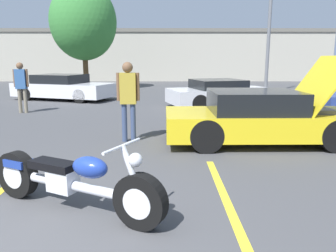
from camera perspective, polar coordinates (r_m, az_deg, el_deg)
name	(u,v)px	position (r m, az deg, el deg)	size (l,w,h in m)	color
parking_stripe_back	(235,221)	(4.10, 11.61, -15.95)	(0.12, 4.60, 0.01)	yellow
far_building	(146,54)	(30.35, -3.78, 12.42)	(32.00, 4.20, 4.40)	#B2AD9E
light_pole	(272,12)	(19.00, 17.59, 18.40)	(1.21, 0.28, 7.84)	slate
tree_background	(83,22)	(21.37, -14.52, 17.14)	(3.99, 3.99, 6.38)	brown
motorcycle	(72,181)	(4.30, -16.43, -9.19)	(2.41, 1.33, 0.96)	black
show_car_hood_open	(261,117)	(7.69, 15.94, 1.44)	(4.30, 1.87, 1.96)	yellow
parked_car_left_row	(63,88)	(16.27, -17.75, 6.40)	(5.02, 3.38, 1.18)	silver
parked_car_mid_row	(220,94)	(13.22, 9.12, 5.59)	(4.47, 3.00, 1.09)	silver
spectator_near_motorcycle	(21,83)	(12.66, -24.21, 6.85)	(0.52, 0.23, 1.77)	gray
spectator_by_show_car	(128,94)	(7.50, -6.95, 5.47)	(0.52, 0.24, 1.82)	#38476B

